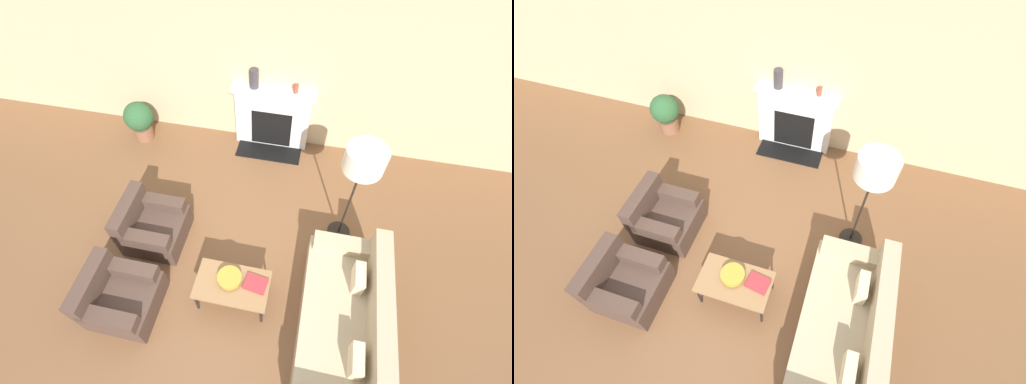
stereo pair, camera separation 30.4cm
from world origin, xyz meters
TOP-DOWN VIEW (x-y plane):
  - ground_plane at (0.00, 0.00)m, footprint 18.00×18.00m
  - wall_back at (0.00, 3.05)m, footprint 18.00×0.06m
  - fireplace at (0.19, 2.91)m, footprint 1.37×0.59m
  - couch at (1.62, -0.17)m, footprint 0.94×2.04m
  - armchair_near at (-1.12, -0.42)m, footprint 0.81×0.79m
  - armchair_far at (-1.12, 0.62)m, footprint 0.81×0.79m
  - coffee_table at (0.22, -0.04)m, footprint 0.91×0.53m
  - bowl at (0.18, 0.02)m, footprint 0.30×0.30m
  - book at (0.50, 0.02)m, footprint 0.30×0.25m
  - floor_lamp at (1.51, 1.25)m, footprint 0.48×0.48m
  - mantel_vase_left at (-0.13, 2.92)m, footprint 0.14×0.14m
  - mantel_vase_center_left at (0.53, 2.92)m, footprint 0.08×0.08m
  - potted_plant at (-2.12, 2.57)m, footprint 0.51×0.51m

SIDE VIEW (x-z plane):
  - ground_plane at x=0.00m, z-range 0.00..0.00m
  - armchair_near at x=-1.12m, z-range -0.09..0.66m
  - armchair_far at x=-1.12m, z-range -0.09..0.66m
  - couch at x=1.62m, z-range -0.12..0.73m
  - coffee_table at x=0.22m, z-range 0.18..0.62m
  - potted_plant at x=-2.12m, z-range 0.05..0.79m
  - book at x=0.50m, z-range 0.44..0.46m
  - bowl at x=0.18m, z-range 0.45..0.53m
  - fireplace at x=0.19m, z-range -0.01..1.11m
  - mantel_vase_center_left at x=0.53m, z-range 1.13..1.27m
  - mantel_vase_left at x=-0.13m, z-range 1.13..1.44m
  - wall_back at x=0.00m, z-range 0.00..2.90m
  - floor_lamp at x=1.51m, z-range 0.64..2.37m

